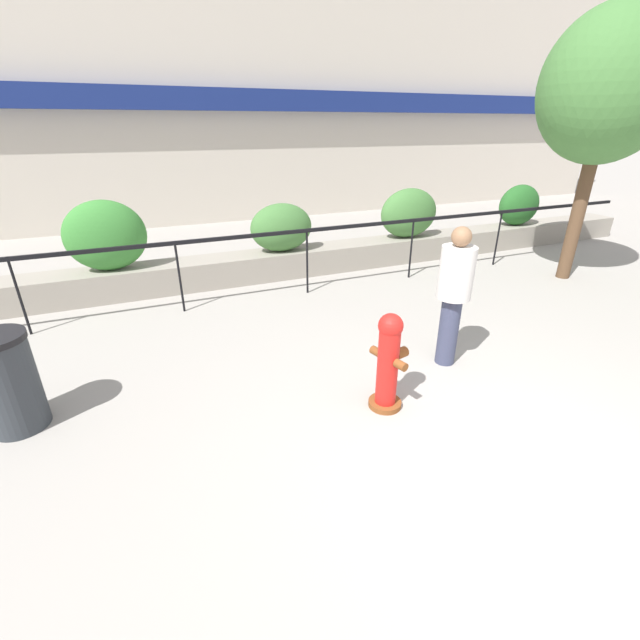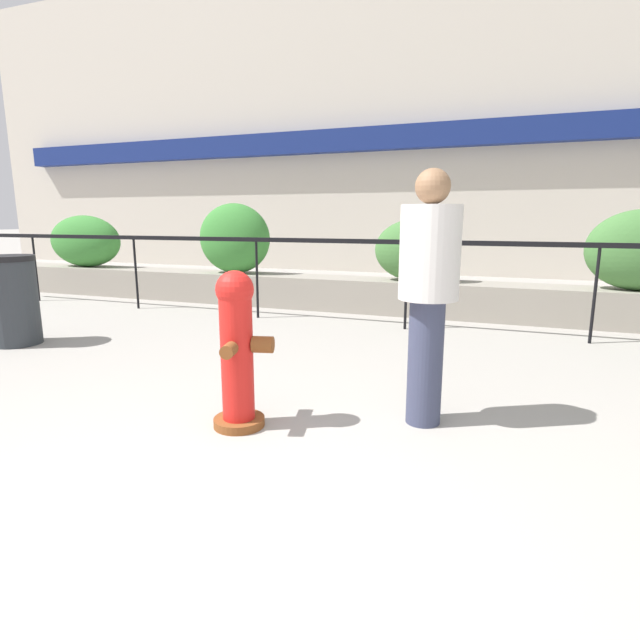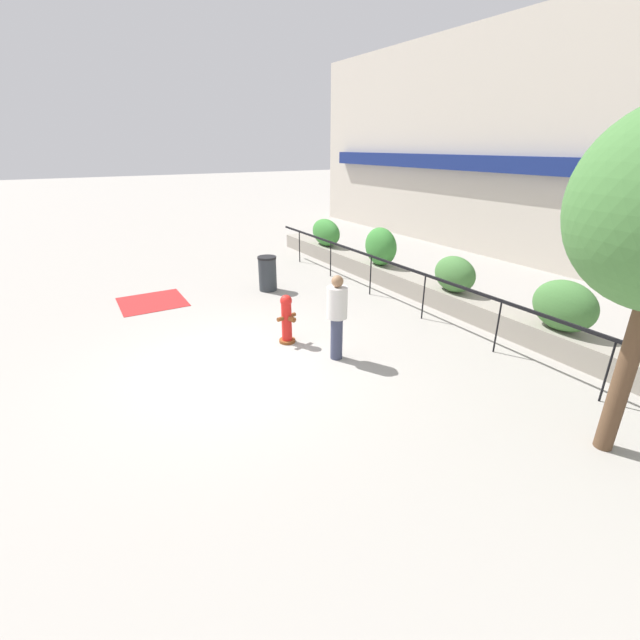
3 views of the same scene
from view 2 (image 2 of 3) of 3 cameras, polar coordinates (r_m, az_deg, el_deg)
The scene contains 10 objects.
ground_plane at distance 2.33m, azimuth -17.37°, elevation -26.30°, with size 120.00×120.00×0.00m, color #9E9991.
building_facade at distance 13.70m, azimuth 16.49°, elevation 21.93°, with size 30.00×1.36×8.00m.
planter_wall_low at distance 7.60m, azimuth 11.34°, elevation 2.52°, with size 18.00×0.70×0.50m, color gray.
fence_railing_segment at distance 6.44m, azimuth 9.97°, elevation 7.85°, with size 15.00×0.05×1.15m.
hedge_bush_0 at distance 10.63m, azimuth -25.27°, elevation 8.15°, with size 1.60×0.68×0.97m, color #387F33.
hedge_bush_1 at distance 8.60m, azimuth -9.76°, elevation 9.16°, with size 1.28×0.70×1.16m, color #387F33.
hedge_bush_2 at distance 7.54m, azimuth 10.83°, elevation 7.85°, with size 1.21×0.70×0.91m, color #427538.
fire_hydrant at distance 3.40m, azimuth -9.42°, elevation -3.27°, with size 0.47×0.48×1.08m.
pedestrian at distance 3.42m, azimuth 12.31°, elevation 4.12°, with size 0.57×0.57×1.73m.
trash_bin at distance 6.60m, azimuth -31.67°, elevation 1.94°, with size 0.55×0.55×1.01m.
Camera 2 is at (1.20, -1.42, 1.41)m, focal length 28.00 mm.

